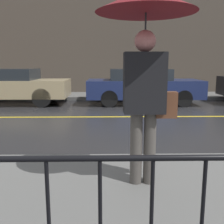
% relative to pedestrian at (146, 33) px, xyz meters
% --- Properties ---
extents(ground_plane, '(80.00, 80.00, 0.00)m').
position_rel_pedestrian_xyz_m(ground_plane, '(0.88, 4.70, -1.88)').
color(ground_plane, '#262628').
extents(sidewalk_far, '(28.00, 2.18, 0.14)m').
position_rel_pedestrian_xyz_m(sidewalk_far, '(0.88, 9.46, -1.81)').
color(sidewalk_far, '#60605E').
rests_on(sidewalk_far, ground_plane).
extents(lane_marking, '(25.20, 0.12, 0.01)m').
position_rel_pedestrian_xyz_m(lane_marking, '(0.88, 4.70, -1.88)').
color(lane_marking, gold).
rests_on(lane_marking, ground_plane).
extents(building_storefront, '(28.00, 0.30, 5.00)m').
position_rel_pedestrian_xyz_m(building_storefront, '(0.88, 10.70, 0.62)').
color(building_storefront, '#4C4238').
rests_on(building_storefront, ground_plane).
extents(pedestrian, '(1.10, 1.10, 2.20)m').
position_rel_pedestrian_xyz_m(pedestrian, '(0.00, 0.00, 0.00)').
color(pedestrian, '#4C4742').
rests_on(pedestrian, sidewalk_near).
extents(car_tan, '(4.45, 1.79, 1.38)m').
position_rel_pedestrian_xyz_m(car_tan, '(-4.22, 7.33, -1.15)').
color(car_tan, tan).
rests_on(car_tan, ground_plane).
extents(car_navy, '(4.41, 1.83, 1.37)m').
position_rel_pedestrian_xyz_m(car_navy, '(0.99, 7.33, -1.17)').
color(car_navy, '#19234C').
rests_on(car_navy, ground_plane).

